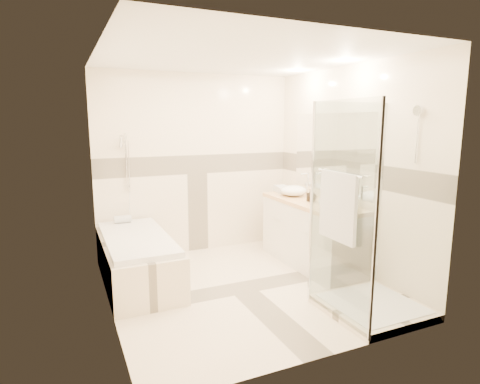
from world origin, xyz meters
name	(u,v)px	position (x,y,z in m)	size (l,w,h in m)	color
room	(245,177)	(0.06, 0.01, 1.26)	(2.82, 3.02, 2.52)	#FEEACA
bathtub	(137,257)	(-1.02, 0.65, 0.31)	(0.75, 1.70, 0.56)	#FFEACB
vanity	(311,233)	(1.12, 0.30, 0.43)	(0.58, 1.62, 0.85)	white
shower_enclosure	(360,262)	(0.83, -0.97, 0.51)	(0.96, 0.93, 2.04)	#FFEACB
vessel_sink_near	(294,191)	(1.10, 0.71, 0.92)	(0.36, 0.36, 0.14)	white
vessel_sink_far	(338,202)	(1.10, -0.25, 0.94)	(0.44, 0.44, 0.18)	white
faucet_near	(307,182)	(1.32, 0.71, 1.03)	(0.13, 0.03, 0.31)	silver
faucet_far	(353,196)	(1.32, -0.25, 1.00)	(0.10, 0.03, 0.25)	silver
amenity_bottle_a	(310,195)	(1.10, 0.31, 0.93)	(0.07, 0.07, 0.15)	black
amenity_bottle_b	(312,195)	(1.10, 0.28, 0.93)	(0.13, 0.13, 0.16)	black
folded_towels	(282,189)	(1.10, 1.02, 0.89)	(0.16, 0.27, 0.09)	silver
rolled_towel	(123,219)	(-1.08, 1.31, 0.61)	(0.10, 0.10, 0.21)	silver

